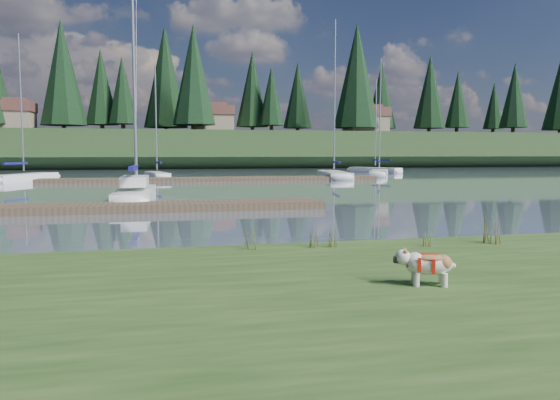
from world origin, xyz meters
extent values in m
plane|color=slate|center=(0.00, 30.00, 0.00)|extent=(200.00, 200.00, 0.00)
cube|color=#335020|center=(0.00, -6.00, 0.17)|extent=(60.00, 9.00, 0.35)
cube|color=#21361A|center=(0.00, 73.00, 2.50)|extent=(200.00, 20.00, 5.00)
cylinder|color=silver|center=(1.05, -5.49, 0.45)|extent=(0.09, 0.09, 0.19)
cylinder|color=silver|center=(1.11, -5.31, 0.45)|extent=(0.09, 0.09, 0.19)
cylinder|color=silver|center=(1.42, -5.62, 0.45)|extent=(0.09, 0.09, 0.19)
cylinder|color=silver|center=(1.48, -5.44, 0.45)|extent=(0.09, 0.09, 0.19)
ellipsoid|color=silver|center=(1.27, -5.47, 0.65)|extent=(0.71, 0.51, 0.30)
ellipsoid|color=#9D673A|center=(1.27, -5.47, 0.75)|extent=(0.52, 0.43, 0.11)
ellipsoid|color=silver|center=(0.91, -5.34, 0.75)|extent=(0.29, 0.29, 0.22)
cube|color=black|center=(0.82, -5.31, 0.71)|extent=(0.10, 0.13, 0.09)
cube|color=white|center=(-3.43, 13.23, 0.22)|extent=(1.82, 6.99, 0.70)
ellipsoid|color=white|center=(-3.30, 16.70, 0.22)|extent=(1.58, 1.94, 0.70)
cylinder|color=silver|center=(-3.40, 13.86, 6.06)|extent=(0.14, 0.14, 10.51)
cube|color=navy|center=(-3.46, 12.21, 1.55)|extent=(0.31, 3.16, 0.20)
cube|color=white|center=(-3.44, 12.84, 0.95)|extent=(1.19, 2.56, 0.45)
cube|color=#4C3D2C|center=(-4.00, 9.00, 0.15)|extent=(16.00, 2.00, 0.30)
cube|color=#4C3D2C|center=(2.00, 30.00, 0.15)|extent=(26.00, 2.20, 0.30)
cube|color=white|center=(-12.52, 33.37, 0.22)|extent=(4.15, 6.96, 0.70)
ellipsoid|color=white|center=(-11.17, 36.54, 0.22)|extent=(2.12, 2.32, 0.70)
cylinder|color=silver|center=(-12.52, 33.37, 6.03)|extent=(0.12, 0.12, 10.46)
cube|color=navy|center=(-12.89, 32.50, 1.40)|extent=(1.26, 2.60, 0.20)
cube|color=white|center=(-2.39, 34.28, 0.22)|extent=(2.19, 5.58, 0.70)
ellipsoid|color=white|center=(-2.88, 36.96, 0.22)|extent=(1.43, 1.67, 0.70)
cylinder|color=silver|center=(-2.39, 34.28, 5.08)|extent=(0.12, 0.12, 8.57)
cube|color=navy|center=(-2.26, 33.55, 1.40)|extent=(0.58, 2.17, 0.20)
cube|color=white|center=(12.65, 32.75, 0.22)|extent=(3.15, 8.45, 0.70)
ellipsoid|color=white|center=(13.30, 36.83, 0.22)|extent=(2.13, 2.51, 0.70)
cylinder|color=silver|center=(12.65, 32.75, 7.15)|extent=(0.12, 0.12, 12.70)
cube|color=navy|center=(12.47, 31.64, 1.40)|extent=(0.71, 3.28, 0.20)
cube|color=white|center=(18.15, 35.76, 0.22)|extent=(4.17, 6.58, 0.70)
ellipsoid|color=white|center=(19.56, 38.73, 0.22)|extent=(2.07, 2.24, 0.70)
cylinder|color=silver|center=(18.15, 35.76, 5.87)|extent=(0.12, 0.12, 10.14)
cube|color=navy|center=(17.76, 34.95, 1.40)|extent=(1.30, 2.45, 0.20)
cube|color=white|center=(21.12, 43.79, 0.22)|extent=(4.26, 6.17, 0.70)
ellipsoid|color=white|center=(19.61, 46.53, 0.22)|extent=(2.02, 2.15, 0.70)
cylinder|color=silver|center=(21.12, 43.79, 5.47)|extent=(0.12, 0.12, 9.34)
cube|color=navy|center=(21.53, 43.04, 1.40)|extent=(1.37, 2.28, 0.20)
cone|color=#475B23|center=(0.46, -2.08, 0.58)|extent=(0.03, 0.03, 0.45)
cone|color=brown|center=(0.57, -2.15, 0.53)|extent=(0.03, 0.03, 0.36)
cone|color=#475B23|center=(0.52, -2.05, 0.60)|extent=(0.03, 0.03, 0.50)
cone|color=brown|center=(0.60, -2.11, 0.51)|extent=(0.03, 0.03, 0.32)
cone|color=#475B23|center=(0.48, -2.16, 0.55)|extent=(0.03, 0.03, 0.41)
cone|color=#475B23|center=(0.83, -2.16, 0.58)|extent=(0.03, 0.03, 0.46)
cone|color=brown|center=(0.94, -2.23, 0.53)|extent=(0.03, 0.03, 0.37)
cone|color=#475B23|center=(0.89, -2.13, 0.60)|extent=(0.03, 0.03, 0.51)
cone|color=brown|center=(0.97, -2.19, 0.51)|extent=(0.03, 0.03, 0.32)
cone|color=#475B23|center=(0.85, -2.24, 0.56)|extent=(0.03, 0.03, 0.42)
cone|color=#475B23|center=(4.12, -2.34, 0.71)|extent=(0.03, 0.03, 0.72)
cone|color=brown|center=(4.23, -2.41, 0.64)|extent=(0.03, 0.03, 0.57)
cone|color=#475B23|center=(4.18, -2.31, 0.74)|extent=(0.03, 0.03, 0.79)
cone|color=brown|center=(4.26, -2.37, 0.60)|extent=(0.03, 0.03, 0.50)
cone|color=#475B23|center=(4.14, -2.42, 0.67)|extent=(0.03, 0.03, 0.64)
cone|color=#475B23|center=(-0.82, -2.04, 0.58)|extent=(0.03, 0.03, 0.46)
cone|color=brown|center=(-0.71, -2.11, 0.53)|extent=(0.03, 0.03, 0.37)
cone|color=#475B23|center=(-0.76, -2.01, 0.60)|extent=(0.03, 0.03, 0.50)
cone|color=brown|center=(-0.68, -2.07, 0.51)|extent=(0.03, 0.03, 0.32)
cone|color=#475B23|center=(-0.80, -2.12, 0.56)|extent=(0.03, 0.03, 0.41)
cone|color=#475B23|center=(2.68, -2.50, 0.52)|extent=(0.03, 0.03, 0.33)
cone|color=brown|center=(2.79, -2.57, 0.48)|extent=(0.03, 0.03, 0.27)
cone|color=#475B23|center=(2.74, -2.47, 0.53)|extent=(0.03, 0.03, 0.37)
cone|color=brown|center=(2.82, -2.53, 0.47)|extent=(0.03, 0.03, 0.23)
cone|color=#475B23|center=(2.70, -2.58, 0.50)|extent=(0.03, 0.03, 0.30)
cone|color=#475B23|center=(4.27, -2.56, 0.64)|extent=(0.03, 0.03, 0.58)
cone|color=brown|center=(4.38, -2.63, 0.58)|extent=(0.03, 0.03, 0.47)
cone|color=#475B23|center=(4.33, -2.53, 0.67)|extent=(0.03, 0.03, 0.64)
cone|color=brown|center=(4.41, -2.59, 0.55)|extent=(0.03, 0.03, 0.41)
cone|color=#475B23|center=(4.29, -2.64, 0.61)|extent=(0.03, 0.03, 0.53)
cube|color=#33281C|center=(0.00, -1.60, 0.07)|extent=(60.00, 0.50, 0.14)
cylinder|color=#382619|center=(-10.00, 72.00, 5.90)|extent=(0.60, 0.60, 1.80)
cone|color=black|center=(-10.00, 72.00, 11.75)|extent=(4.84, 4.84, 11.00)
cylinder|color=#382619|center=(3.00, 66.00, 5.90)|extent=(0.60, 0.60, 1.80)
cone|color=black|center=(3.00, 66.00, 13.10)|extent=(6.16, 6.16, 14.00)
cylinder|color=#382619|center=(15.00, 70.00, 5.90)|extent=(0.60, 0.60, 1.80)
cone|color=black|center=(15.00, 70.00, 10.85)|extent=(3.96, 3.96, 9.00)
cylinder|color=#382619|center=(28.00, 68.00, 5.90)|extent=(0.60, 0.60, 1.80)
cone|color=black|center=(28.00, 68.00, 14.00)|extent=(7.04, 7.04, 16.00)
cylinder|color=#382619|center=(42.00, 71.00, 5.90)|extent=(0.60, 0.60, 1.80)
cone|color=black|center=(42.00, 71.00, 12.20)|extent=(5.28, 5.28, 12.00)
cylinder|color=#382619|center=(55.00, 67.00, 5.90)|extent=(0.60, 0.60, 1.80)
cone|color=black|center=(55.00, 67.00, 11.52)|extent=(4.62, 4.62, 10.50)
cube|color=gray|center=(-22.00, 70.00, 6.40)|extent=(6.00, 5.00, 2.80)
cube|color=brown|center=(-22.00, 70.00, 8.50)|extent=(6.30, 5.30, 1.40)
cube|color=brown|center=(-22.00, 70.00, 9.30)|extent=(4.20, 3.60, 0.70)
cube|color=gray|center=(6.00, 71.00, 6.40)|extent=(6.00, 5.00, 2.80)
cube|color=brown|center=(6.00, 71.00, 8.50)|extent=(6.30, 5.30, 1.40)
cube|color=brown|center=(6.00, 71.00, 9.30)|extent=(4.20, 3.60, 0.70)
cube|color=gray|center=(30.00, 69.00, 6.40)|extent=(6.00, 5.00, 2.80)
cube|color=brown|center=(30.00, 69.00, 8.50)|extent=(6.30, 5.30, 1.40)
cube|color=brown|center=(30.00, 69.00, 9.30)|extent=(4.20, 3.60, 0.70)
camera|label=1|loc=(-2.54, -12.47, 2.25)|focal=35.00mm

